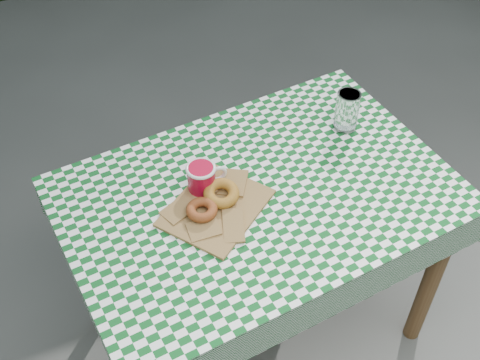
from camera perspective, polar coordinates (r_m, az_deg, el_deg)
name	(u,v)px	position (r m, az deg, el deg)	size (l,w,h in m)	color
ground	(218,329)	(2.43, -2.09, -13.66)	(60.00, 60.00, 0.00)	#474743
table	(256,268)	(2.13, 1.53, -8.17)	(1.14, 0.76, 0.75)	brown
tablecloth	(259,193)	(1.83, 1.75, -1.23)	(1.16, 0.78, 0.01)	#0B4B1A
paper_bag	(216,207)	(1.78, -2.26, -2.55)	(0.30, 0.24, 0.02)	olive
bagel_front	(202,210)	(1.75, -3.58, -2.79)	(0.09, 0.09, 0.03)	brown
bagel_back	(221,193)	(1.79, -1.75, -1.25)	(0.11, 0.11, 0.03)	#A27221
coffee_mug	(201,179)	(1.81, -3.61, 0.12)	(0.17, 0.17, 0.09)	maroon
drinking_glass	(347,111)	(2.03, 9.92, 6.36)	(0.08, 0.08, 0.14)	white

